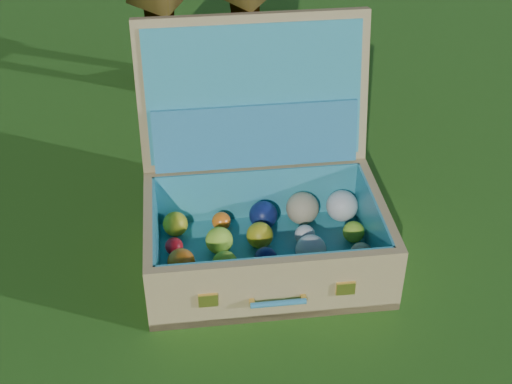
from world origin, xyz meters
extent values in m
plane|color=#215114|center=(0.00, 0.00, 0.00)|extent=(60.00, 60.00, 0.00)
cube|color=tan|center=(0.12, -0.20, 0.01)|extent=(0.60, 0.46, 0.02)
cube|color=tan|center=(0.09, -0.36, 0.08)|extent=(0.53, 0.12, 0.16)
cube|color=tan|center=(0.15, -0.03, 0.08)|extent=(0.53, 0.12, 0.16)
cube|color=tan|center=(-0.14, -0.15, 0.08)|extent=(0.08, 0.32, 0.16)
cube|color=tan|center=(0.37, -0.25, 0.08)|extent=(0.08, 0.32, 0.16)
cube|color=teal|center=(0.12, -0.20, 0.02)|extent=(0.55, 0.41, 0.01)
cube|color=teal|center=(0.09, -0.35, 0.09)|extent=(0.49, 0.10, 0.14)
cube|color=teal|center=(0.15, -0.04, 0.09)|extent=(0.49, 0.10, 0.14)
cube|color=teal|center=(-0.12, -0.15, 0.09)|extent=(0.07, 0.32, 0.14)
cube|color=teal|center=(0.36, -0.24, 0.09)|extent=(0.07, 0.32, 0.14)
cube|color=tan|center=(0.16, 0.03, 0.34)|extent=(0.55, 0.21, 0.36)
cube|color=teal|center=(0.16, 0.01, 0.34)|extent=(0.51, 0.17, 0.32)
cube|color=teal|center=(0.15, -0.01, 0.24)|extent=(0.48, 0.14, 0.15)
cube|color=#F2C659|center=(-0.06, -0.35, 0.08)|extent=(0.04, 0.01, 0.03)
cube|color=#F2C659|center=(0.23, -0.41, 0.08)|extent=(0.04, 0.01, 0.03)
cylinder|color=teal|center=(0.08, -0.39, 0.07)|extent=(0.12, 0.03, 0.01)
cube|color=#F2C659|center=(0.03, -0.37, 0.07)|extent=(0.01, 0.02, 0.01)
cube|color=#F2C659|center=(0.14, -0.39, 0.07)|extent=(0.01, 0.02, 0.01)
sphere|color=#ADDB35|center=(-0.11, -0.27, 0.06)|extent=(0.06, 0.06, 0.06)
sphere|color=#ADDB35|center=(0.00, -0.29, 0.06)|extent=(0.06, 0.06, 0.06)
sphere|color=red|center=(0.09, -0.30, 0.05)|extent=(0.04, 0.04, 0.04)
sphere|color=#ADDB35|center=(0.21, -0.33, 0.06)|extent=(0.06, 0.06, 0.06)
sphere|color=orange|center=(0.29, -0.35, 0.05)|extent=(0.05, 0.05, 0.05)
sphere|color=orange|center=(-0.08, -0.19, 0.06)|extent=(0.06, 0.06, 0.06)
sphere|color=#ADDB35|center=(0.01, -0.22, 0.05)|extent=(0.06, 0.06, 0.06)
sphere|color=#101B50|center=(0.11, -0.23, 0.05)|extent=(0.05, 0.05, 0.05)
sphere|color=silver|center=(0.21, -0.24, 0.06)|extent=(0.07, 0.07, 0.07)
sphere|color=#C7B78C|center=(0.32, -0.28, 0.05)|extent=(0.05, 0.05, 0.05)
sphere|color=red|center=(-0.08, -0.12, 0.05)|extent=(0.04, 0.04, 0.04)
sphere|color=#ADDB35|center=(0.02, -0.14, 0.06)|extent=(0.06, 0.06, 0.06)
sphere|color=#AD9F17|center=(0.12, -0.15, 0.06)|extent=(0.06, 0.06, 0.06)
sphere|color=silver|center=(0.22, -0.18, 0.05)|extent=(0.05, 0.05, 0.05)
sphere|color=#ADDB35|center=(0.34, -0.20, 0.05)|extent=(0.05, 0.05, 0.05)
sphere|color=#AD9F17|center=(-0.06, -0.05, 0.06)|extent=(0.06, 0.06, 0.06)
sphere|color=orange|center=(0.05, -0.06, 0.05)|extent=(0.05, 0.05, 0.05)
sphere|color=#101B50|center=(0.15, -0.09, 0.06)|extent=(0.07, 0.07, 0.07)
sphere|color=#C7B78C|center=(0.25, -0.10, 0.07)|extent=(0.08, 0.08, 0.08)
sphere|color=silver|center=(0.34, -0.12, 0.06)|extent=(0.08, 0.08, 0.08)
camera|label=1|loc=(-0.29, -1.39, 1.11)|focal=50.00mm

